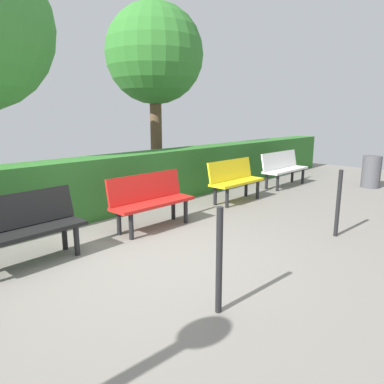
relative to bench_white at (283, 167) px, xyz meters
The scene contains 10 objects.
ground_plane 5.42m from the bench_white, ahead, with size 19.93×19.93×0.00m, color gray.
bench_white is the anchor object (origin of this frame).
bench_yellow 2.15m from the bench_white, ahead, with size 1.37×0.49×0.86m.
bench_red 4.49m from the bench_white, ahead, with size 1.43×0.48×0.86m.
bench_black 6.47m from the bench_white, ahead, with size 1.44×0.50×0.86m.
hedge_row 4.51m from the bench_white, 14.39° to the right, with size 15.93×0.62×1.05m, color #2D6B28.
tree_near 4.26m from the bench_white, 56.72° to the right, with size 2.44×2.44×4.46m.
railing_post_mid 3.80m from the bench_white, 40.12° to the left, with size 0.06×0.06×1.00m, color black.
railing_post_far 6.23m from the bench_white, 23.13° to the left, with size 0.06×0.06×1.00m, color black.
trash_bin 2.14m from the bench_white, 127.42° to the left, with size 0.44×0.44×0.78m, color #4C4C51.
Camera 1 is at (2.75, 3.41, 1.78)m, focal length 33.24 mm.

